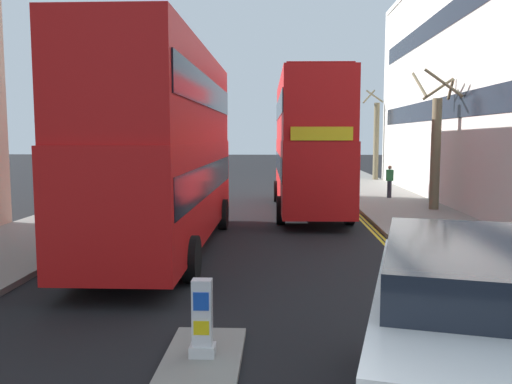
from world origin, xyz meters
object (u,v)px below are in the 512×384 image
double_decker_bus_oncoming (308,140)px  double_decker_bus_away (166,143)px  pedestrian_far (390,181)px  taxi_minivan (472,351)px  keep_left_bollard (202,321)px

double_decker_bus_oncoming → double_decker_bus_away: bearing=-119.5°
pedestrian_far → taxi_minivan: bearing=-99.6°
keep_left_bollard → double_decker_bus_away: (-2.09, 7.47, 2.42)m
taxi_minivan → double_decker_bus_oncoming: bearing=92.3°
double_decker_bus_away → taxi_minivan: 10.95m
taxi_minivan → pedestrian_far: taxi_minivan is taller
keep_left_bollard → taxi_minivan: (3.01, -2.02, 0.46)m
keep_left_bollard → taxi_minivan: bearing=-33.8°
double_decker_bus_away → pedestrian_far: (8.71, 11.88, -2.04)m
double_decker_bus_oncoming → pedestrian_far: 6.27m
keep_left_bollard → double_decker_bus_oncoming: bearing=81.3°
double_decker_bus_away → double_decker_bus_oncoming: bearing=60.5°
double_decker_bus_away → double_decker_bus_oncoming: size_ratio=1.00×
double_decker_bus_oncoming → taxi_minivan: (0.69, -17.28, -1.96)m
taxi_minivan → keep_left_bollard: bearing=146.2°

